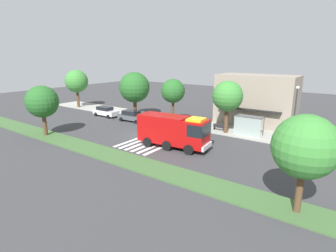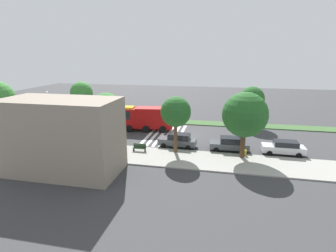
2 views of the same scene
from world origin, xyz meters
The scene contains 20 objects.
ground_plane centered at (0.00, 0.00, 0.00)m, with size 120.00×120.00×0.00m, color #38383A.
sidewalk centered at (0.00, 8.84, 0.07)m, with size 60.00×5.45×0.14m, color #9E9B93.
median_strip centered at (0.00, -7.61, 0.07)m, with size 60.00×3.00×0.14m, color #3D6033.
crosswalk centered at (2.56, 0.00, 0.01)m, with size 4.95×11.01×0.01m.
fire_truck centered at (6.10, -1.59, 2.07)m, with size 8.47×3.49×3.71m.
parked_car_west centered at (-12.85, 4.91, 0.87)m, with size 4.79×2.01×1.68m.
parked_car_mid centered at (-6.64, 4.91, 0.88)m, with size 4.81×2.26×1.72m.
parked_car_east centered at (-0.16, 4.92, 0.91)m, with size 4.85×2.21×1.78m.
bus_stop_shelter centered at (11.12, 7.69, 1.89)m, with size 3.50×1.40×2.46m.
bench_near_shelter centered at (7.12, 7.68, 0.59)m, with size 1.60×0.50×0.90m.
bench_west_of_shelter centered at (4.05, 7.68, 0.59)m, with size 1.60×0.50×0.90m.
street_lamp centered at (16.61, 6.71, 4.09)m, with size 0.36×0.36×6.77m.
storefront_building centered at (9.75, 14.35, 3.71)m, with size 11.19×6.39×7.43m.
sidewalk_tree_far_west centered at (-23.42, 7.11, 5.25)m, with size 4.43×4.43×7.37m.
sidewalk_tree_west centered at (-7.98, 7.11, 5.08)m, with size 4.99×4.99×7.46m.
sidewalk_tree_center centered at (-0.27, 7.11, 5.05)m, with size 3.54×3.54×6.71m.
sidewalk_tree_east centered at (8.35, 7.11, 5.01)m, with size 3.96×3.96×6.89m.
median_tree_far_west centered at (-10.08, -7.61, 4.48)m, with size 4.03×4.03×6.39m.
median_tree_west centered at (20.00, -7.61, 4.60)m, with size 4.05×4.05×6.52m.
fire_hydrant centered at (-8.38, 6.61, 0.49)m, with size 0.28×0.28×0.70m, color gold.
Camera 1 is at (22.34, -25.27, 10.03)m, focal length 28.61 mm.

